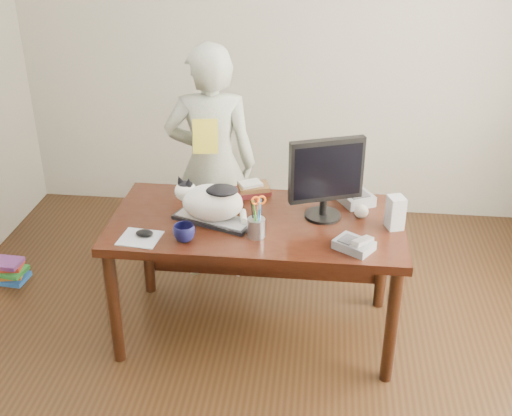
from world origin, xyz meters
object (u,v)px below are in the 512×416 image
Objects in this scene: desk at (259,236)px; book_stack at (252,189)px; person at (212,165)px; pen_cup at (256,225)px; book_pile_b at (8,271)px; keyboard at (213,219)px; phone at (355,244)px; coffee_mug at (184,233)px; monitor at (326,175)px; calculator at (354,197)px; baseball at (361,211)px; speaker at (395,213)px; mouse at (144,233)px; cat at (210,200)px.

book_stack reaches higher than desk.
pen_cup is at bearing 107.46° from person.
person is at bearing 112.69° from book_stack.
pen_cup reaches higher than book_pile_b.
desk is at bearing 47.42° from keyboard.
phone is (0.52, -0.33, 0.18)m from desk.
book_pile_b is (-1.37, 0.61, -0.72)m from coffee_mug.
monitor reaches higher than keyboard.
book_pile_b is (-1.66, 0.03, -0.71)m from book_stack.
desk is 0.31m from book_stack.
book_stack is 0.15× the size of person.
book_pile_b is at bearing 150.18° from calculator.
person reaches higher than calculator.
baseball is at bearing 142.46° from person.
monitor is at bearing 24.42° from coffee_mug.
pen_cup reaches higher than speaker.
coffee_mug is 0.48× the size of book_stack.
mouse is at bearing -127.49° from keyboard.
calculator reaches higher than mouse.
keyboard is at bearing -162.34° from phone.
coffee_mug reaches higher than desk.
person reaches higher than speaker.
monitor is 0.42m from speaker.
cat is 0.92× the size of monitor.
calculator reaches higher than keyboard.
pen_cup is 3.04× the size of baseball.
keyboard is at bearing 174.96° from calculator.
book_stack is (0.29, 0.59, -0.01)m from coffee_mug.
speaker is at bearing 22.73° from keyboard.
book_pile_b is (-2.29, 0.26, -0.72)m from baseball.
book_stack is (-0.08, 0.50, -0.03)m from pen_cup.
phone is 0.35m from baseball.
speaker is at bearing -8.15° from book_pile_b.
book_pile_b is at bearing 153.49° from speaker.
monitor is 4.10× the size of coffee_mug.
keyboard is 0.25m from coffee_mug.
calculator is at bearing -1.61° from book_pile_b.
book_pile_b is (-1.36, -0.27, -0.72)m from person.
person is (-0.93, 0.53, -0.00)m from baseball.
coffee_mug is 0.44× the size of book_pile_b.
mouse reaches higher than desk.
calculator is (0.17, 0.22, -0.23)m from monitor.
speaker is 0.70× the size of book_pile_b.
book_stack is at bearing 104.28° from desk.
desk is 0.33m from pen_cup.
phone is 0.14× the size of person.
book_pile_b is at bearing 155.98° from coffee_mug.
mouse is 1.22m from calculator.
person reaches higher than keyboard.
book_pile_b is (-1.74, 0.53, -0.74)m from pen_cup.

